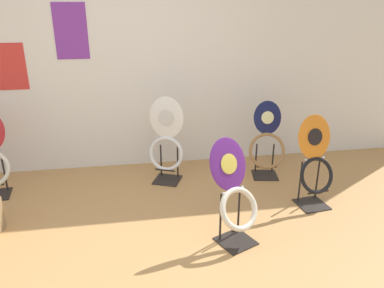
# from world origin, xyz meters

# --- Properties ---
(ground_plane) EXTENTS (14.00, 14.00, 0.00)m
(ground_plane) POSITION_xyz_m (0.00, 0.00, 0.00)
(ground_plane) COLOR #B7844C
(wall_back) EXTENTS (8.00, 0.07, 2.60)m
(wall_back) POSITION_xyz_m (-0.00, 2.13, 1.30)
(wall_back) COLOR silver
(wall_back) RESTS_ON ground_plane
(toilet_seat_display_navy_moon) EXTENTS (0.44, 0.34, 0.86)m
(toilet_seat_display_navy_moon) POSITION_xyz_m (1.55, 1.53, 0.37)
(toilet_seat_display_navy_moon) COLOR black
(toilet_seat_display_navy_moon) RESTS_ON ground_plane
(toilet_seat_display_white_plain) EXTENTS (0.40, 0.37, 0.96)m
(toilet_seat_display_white_plain) POSITION_xyz_m (0.43, 1.58, 0.45)
(toilet_seat_display_white_plain) COLOR black
(toilet_seat_display_white_plain) RESTS_ON ground_plane
(toilet_seat_display_purple_note) EXTENTS (0.48, 0.48, 0.87)m
(toilet_seat_display_purple_note) POSITION_xyz_m (0.87, 0.38, 0.41)
(toilet_seat_display_purple_note) COLOR black
(toilet_seat_display_purple_note) RESTS_ON ground_plane
(toilet_seat_display_orange_sun) EXTENTS (0.38, 0.32, 0.90)m
(toilet_seat_display_orange_sun) POSITION_xyz_m (1.78, 0.83, 0.42)
(toilet_seat_display_orange_sun) COLOR black
(toilet_seat_display_orange_sun) RESTS_ON ground_plane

